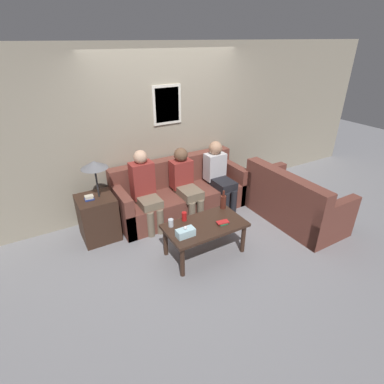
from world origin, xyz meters
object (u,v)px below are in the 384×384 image
couch_side (293,204)px  drinking_glass (171,223)px  couch_main (180,194)px  person_right (219,173)px  wine_bottle (223,202)px  person_middle (185,181)px  person_left (145,188)px  coffee_table (205,228)px

couch_side → drinking_glass: bearing=85.0°
couch_main → person_right: size_ratio=1.95×
couch_main → person_right: person_right is taller
wine_bottle → person_middle: person_middle is taller
person_right → person_left: bearing=178.6°
person_middle → person_right: size_ratio=0.99×
person_right → drinking_glass: bearing=-147.8°
wine_bottle → drinking_glass: 0.85m
couch_main → person_right: bearing=-14.4°
couch_main → person_left: 0.75m
wine_bottle → person_left: size_ratio=0.23×
coffee_table → person_left: 1.14m
coffee_table → person_left: person_left is taller
couch_main → drinking_glass: 1.22m
couch_side → drinking_glass: size_ratio=15.03×
couch_side → person_middle: person_middle is taller
couch_side → wine_bottle: bearing=79.4°
couch_side → wine_bottle: (-1.20, 0.22, 0.27)m
wine_bottle → person_left: person_left is taller
drinking_glass → person_left: person_left is taller
coffee_table → wine_bottle: wine_bottle is taller
couch_side → drinking_glass: 2.07m
couch_side → person_middle: (-1.38, 1.03, 0.30)m
coffee_table → wine_bottle: size_ratio=3.86×
couch_main → coffee_table: size_ratio=2.06×
wine_bottle → person_left: 1.18m
couch_side → person_right: person_right is taller
couch_main → coffee_table: 1.22m
drinking_glass → person_right: size_ratio=0.09×
person_left → person_right: person_left is taller
drinking_glass → person_left: 0.87m
couch_main → wine_bottle: couch_main is taller
couch_side → person_right: (-0.73, 1.01, 0.30)m
couch_main → wine_bottle: 1.01m
drinking_glass → person_right: person_right is taller
drinking_glass → person_right: 1.56m
drinking_glass → person_right: bearing=32.2°
wine_bottle → drinking_glass: wine_bottle is taller
person_left → person_middle: person_left is taller
drinking_glass → person_middle: 1.09m
wine_bottle → drinking_glass: size_ratio=2.66×
coffee_table → person_left: size_ratio=0.88×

